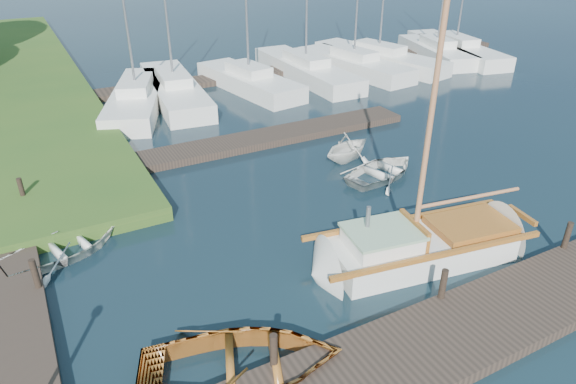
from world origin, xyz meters
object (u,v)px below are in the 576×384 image
mooring_post_2 (443,284)px  mooring_post_3 (567,235)px  tender_a (63,244)px  marina_boat_2 (249,80)px  marina_boat_1 (174,88)px  tender_d (348,145)px  marina_boat_5 (379,57)px  tender_c (383,168)px  mooring_post_1 (274,350)px  marina_boat_0 (137,97)px  marina_boat_4 (354,63)px  marina_boat_7 (456,47)px  marina_boat_3 (306,68)px  mooring_post_4 (35,274)px  dinghy (242,360)px  sailboat (424,247)px  mooring_post_5 (22,190)px  marina_boat_6 (436,50)px

mooring_post_2 → mooring_post_3: size_ratio=1.00×
tender_a → marina_boat_2: marina_boat_2 is taller
tender_a → marina_boat_1: size_ratio=0.34×
tender_d → marina_boat_5: 15.20m
tender_c → mooring_post_1: bearing=116.1°
marina_boat_0 → marina_boat_4: (13.43, 0.57, 0.00)m
marina_boat_5 → marina_boat_7: marina_boat_7 is taller
tender_a → marina_boat_2: bearing=-58.3°
marina_boat_1 → marina_boat_3: (8.10, 0.26, 0.01)m
marina_boat_4 → marina_boat_7: marina_boat_7 is taller
tender_a → mooring_post_3: bearing=-134.2°
mooring_post_1 → marina_boat_7: size_ratio=0.07×
mooring_post_2 → mooring_post_4: same height
mooring_post_3 → dinghy: mooring_post_3 is taller
sailboat → marina_boat_3: (6.36, 17.63, 0.22)m
marina_boat_1 → marina_boat_7: bearing=-83.3°
marina_boat_2 → marina_boat_5: bearing=-92.8°
mooring_post_5 → tender_c: size_ratio=0.25×
dinghy → tender_c: bearing=-33.0°
mooring_post_3 → marina_boat_1: bearing=105.2°
tender_d → marina_boat_1: marina_boat_1 is taller
sailboat → mooring_post_5: bearing=148.1°
dinghy → marina_boat_4: 24.51m
marina_boat_0 → marina_boat_2: 6.17m
mooring_post_3 → mooring_post_5: bearing=142.4°
mooring_post_3 → mooring_post_4: same height
tender_d → mooring_post_5: bearing=65.0°
tender_d → marina_boat_7: 19.69m
dinghy → tender_c: size_ratio=1.31×
marina_boat_1 → marina_boat_7: marina_boat_7 is taller
marina_boat_1 → mooring_post_2: bearing=-171.7°
marina_boat_1 → marina_boat_5: size_ratio=0.94×
tender_c → marina_boat_4: (7.45, 12.67, 0.23)m
mooring_post_5 → sailboat: 12.60m
mooring_post_2 → tender_a: (-7.72, 6.65, -0.36)m
mooring_post_2 → marina_boat_4: (10.64, 19.11, -0.14)m
mooring_post_3 → mooring_post_4: size_ratio=1.00×
sailboat → marina_boat_7: bearing=52.8°
tender_d → mooring_post_2: bearing=144.0°
marina_boat_2 → marina_boat_6: bearing=-96.4°
tender_a → marina_boat_0: marina_boat_0 is taller
mooring_post_2 → mooring_post_5: bearing=130.4°
tender_c → marina_boat_5: bearing=-50.4°
marina_boat_3 → marina_boat_4: (3.24, -0.29, -0.00)m
mooring_post_4 → marina_boat_0: (5.71, 13.55, -0.14)m
mooring_post_3 → tender_d: 8.47m
tender_d → marina_boat_2: marina_boat_2 is taller
mooring_post_1 → mooring_post_4: same height
mooring_post_1 → marina_boat_5: size_ratio=0.08×
marina_boat_6 → tender_a: bearing=132.4°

